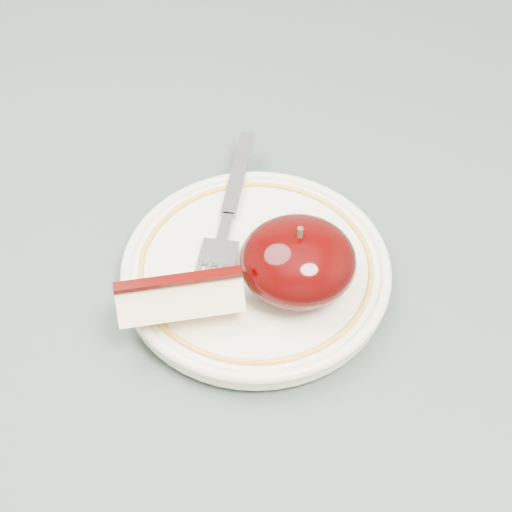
{
  "coord_description": "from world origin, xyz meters",
  "views": [
    {
      "loc": [
        0.03,
        -0.31,
        1.17
      ],
      "look_at": [
        0.03,
        0.02,
        0.78
      ],
      "focal_mm": 50.0,
      "sensor_mm": 36.0,
      "label": 1
    }
  ],
  "objects_px": {
    "fork": "(228,216)",
    "plate": "(256,268)",
    "table": "(216,367)",
    "apple_half": "(298,261)"
  },
  "relations": [
    {
      "from": "table",
      "to": "fork",
      "type": "relative_size",
      "value": 4.87
    },
    {
      "from": "table",
      "to": "fork",
      "type": "distance_m",
      "value": 0.13
    },
    {
      "from": "table",
      "to": "fork",
      "type": "height_order",
      "value": "fork"
    },
    {
      "from": "table",
      "to": "apple_half",
      "type": "distance_m",
      "value": 0.14
    },
    {
      "from": "apple_half",
      "to": "fork",
      "type": "distance_m",
      "value": 0.08
    },
    {
      "from": "plate",
      "to": "fork",
      "type": "relative_size",
      "value": 1.08
    },
    {
      "from": "table",
      "to": "plate",
      "type": "relative_size",
      "value": 4.53
    },
    {
      "from": "fork",
      "to": "plate",
      "type": "bearing_deg",
      "value": -145.61
    },
    {
      "from": "table",
      "to": "apple_half",
      "type": "relative_size",
      "value": 11.05
    },
    {
      "from": "plate",
      "to": "apple_half",
      "type": "bearing_deg",
      "value": -31.59
    }
  ]
}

